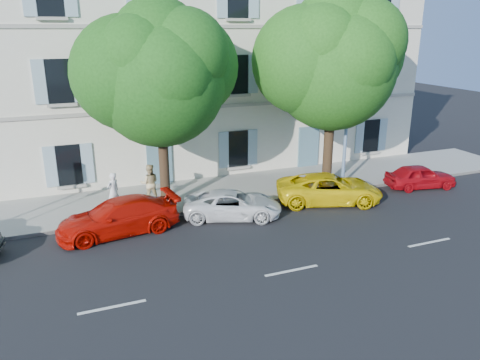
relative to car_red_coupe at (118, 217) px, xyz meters
name	(u,v)px	position (x,y,z in m)	size (l,w,h in m)	color
ground	(247,227)	(5.06, -1.35, -0.70)	(90.00, 90.00, 0.00)	black
sidewalk	(213,192)	(5.06, 3.10, -0.63)	(36.00, 4.50, 0.15)	#A09E96
kerb	(228,207)	(5.06, 0.93, -0.62)	(36.00, 0.16, 0.16)	#9E998E
building	(180,63)	(5.06, 8.85, 5.30)	(28.00, 7.00, 12.00)	silver
car_red_coupe	(118,217)	(0.00, 0.00, 0.00)	(1.97, 4.85, 1.41)	#C10F05
car_white_coupe	(233,204)	(4.86, -0.13, -0.11)	(1.97, 4.28, 1.19)	white
car_yellow_supercar	(329,189)	(9.78, -0.10, -0.02)	(2.28, 4.95, 1.38)	yellow
car_red_hatchback	(420,176)	(15.32, 0.02, -0.09)	(1.45, 3.61, 1.23)	#AB0A12
tree_left	(160,81)	(2.38, 1.96, 5.10)	(5.67, 5.67, 8.79)	#3A2819
tree_right	(333,68)	(10.74, 1.72, 5.40)	(6.03, 6.03, 9.29)	#3A2819
street_lamp	(351,88)	(11.70, 1.50, 4.41)	(0.28, 1.86, 8.77)	#7293BF
pedestrian_a	(113,191)	(0.13, 2.36, 0.30)	(0.62, 0.41, 1.71)	white
pedestrian_b	(150,183)	(1.83, 2.76, 0.35)	(0.88, 0.68, 1.80)	#D3BC87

